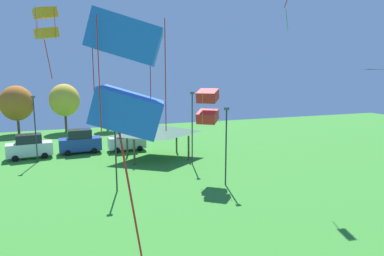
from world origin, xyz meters
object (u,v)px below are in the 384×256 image
Objects in this scene: kite_flying_10 at (46,23)px; parked_car_third_from_left at (127,140)px; kite_flying_1 at (208,106)px; park_pavilion at (157,129)px; parked_car_leftmost at (29,147)px; treeline_tree_3 at (107,104)px; light_post_3 at (115,144)px; light_post_2 at (192,124)px; treeline_tree_1 at (17,103)px; kite_flying_7 at (128,76)px; parked_car_second_from_left at (80,142)px; light_post_0 at (226,142)px; light_post_1 at (35,125)px; treeline_tree_2 at (65,100)px; kite_flying_6 at (288,0)px.

parked_car_third_from_left is at bearing 67.05° from kite_flying_10.
park_pavilion is at bearing 105.76° from kite_flying_1.
treeline_tree_3 reaches higher than parked_car_leftmost.
kite_flying_10 reaches higher than park_pavilion.
light_post_3 is at bearing -68.48° from parked_car_leftmost.
treeline_tree_3 is (-2.84, 19.81, 1.13)m from park_pavilion.
treeline_tree_1 is at bearing 126.09° from light_post_2.
parked_car_leftmost is (-5.22, 31.36, -7.68)m from kite_flying_7.
park_pavilion is 1.10× the size of light_post_3.
parked_car_second_from_left is (2.09, 17.70, -10.52)m from kite_flying_10.
parked_car_third_from_left is 16.26m from light_post_0.
light_post_1 is 0.92× the size of treeline_tree_2.
kite_flying_10 is at bearing -160.31° from kite_flying_1.
light_post_2 is (0.32, 4.59, -2.21)m from kite_flying_1.
kite_flying_1 is 0.40× the size of park_pavilion.
kite_flying_7 is 1.39× the size of parked_car_third_from_left.
kite_flying_7 reaches higher than light_post_1.
parked_car_leftmost is 0.74× the size of light_post_0.
light_post_1 is 1.11× the size of treeline_tree_3.
parked_car_third_from_left is 9.99m from light_post_1.
kite_flying_6 is at bearing 5.95° from kite_flying_10.
light_post_0 is 1.04× the size of treeline_tree_3.
treeline_tree_3 is at bearing 62.49° from light_post_1.
park_pavilion is (2.43, -4.60, 1.84)m from parked_car_third_from_left.
kite_flying_10 is 20.27m from parked_car_leftmost.
light_post_1 is at bearing 118.83° from light_post_3.
kite_flying_7 reaches higher than treeline_tree_3.
kite_flying_10 is at bearing -113.52° from parked_car_third_from_left.
light_post_1 is at bearing -78.71° from treeline_tree_1.
treeline_tree_1 is at bearing 174.52° from treeline_tree_2.
kite_flying_6 reaches higher than light_post_2.
treeline_tree_1 is at bearing 99.98° from kite_flying_10.
light_post_2 is (5.07, -8.22, 2.76)m from parked_car_third_from_left.
kite_flying_7 is at bearing -92.02° from parked_car_second_from_left.
treeline_tree_3 is (2.68, 28.83, 0.50)m from light_post_3.
treeline_tree_2 is (3.72, 16.32, 3.57)m from parked_car_leftmost.
parked_car_third_from_left is (7.24, 17.10, -10.58)m from kite_flying_10.
kite_flying_6 is 17.58m from light_post_3.
park_pavilion is at bearing 74.38° from kite_flying_7.
treeline_tree_2 is at bearing 118.53° from kite_flying_6.
park_pavilion is at bearing 58.52° from light_post_3.
treeline_tree_3 reaches higher than park_pavilion.
light_post_2 is 1.01× the size of treeline_tree_1.
kite_flying_7 is at bearing -81.44° from kite_flying_10.
kite_flying_6 reaches higher than treeline_tree_1.
parked_car_third_from_left is 0.58× the size of park_pavilion.
parked_car_leftmost is 0.77× the size of treeline_tree_3.
parked_car_second_from_left is 1.09× the size of parked_car_third_from_left.
kite_flying_7 is 0.80× the size of treeline_tree_2.
treeline_tree_3 is at bearing 100.44° from kite_flying_1.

